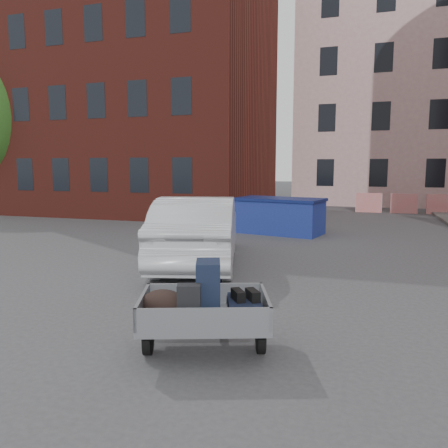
% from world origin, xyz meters
% --- Properties ---
extents(ground, '(120.00, 120.00, 0.00)m').
position_xyz_m(ground, '(0.00, 0.00, 0.00)').
color(ground, '#38383A').
rests_on(ground, ground).
extents(building_brick, '(12.00, 10.00, 14.00)m').
position_xyz_m(building_brick, '(-9.00, 13.00, 7.00)').
color(building_brick, '#591E16').
rests_on(building_brick, ground).
extents(building_pink, '(16.00, 8.00, 14.00)m').
position_xyz_m(building_pink, '(6.00, 22.00, 7.00)').
color(building_pink, '#B88F8D').
rests_on(building_pink, ground).
extents(far_building, '(6.00, 6.00, 8.00)m').
position_xyz_m(far_building, '(-20.00, 22.00, 4.00)').
color(far_building, maroon).
rests_on(far_building, ground).
extents(barriers, '(4.70, 0.18, 1.00)m').
position_xyz_m(barriers, '(4.20, 15.00, 0.50)').
color(barriers, red).
rests_on(barriers, ground).
extents(trailer, '(1.87, 1.98, 1.20)m').
position_xyz_m(trailer, '(0.30, -3.82, 0.61)').
color(trailer, black).
rests_on(trailer, ground).
extents(dumpster, '(3.29, 2.18, 1.27)m').
position_xyz_m(dumpster, '(-0.62, 6.50, 0.64)').
color(dumpster, navy).
rests_on(dumpster, ground).
extents(silver_car, '(3.03, 5.34, 1.67)m').
position_xyz_m(silver_car, '(-1.62, 1.00, 0.83)').
color(silver_car, '#B6B9BE').
rests_on(silver_car, ground).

